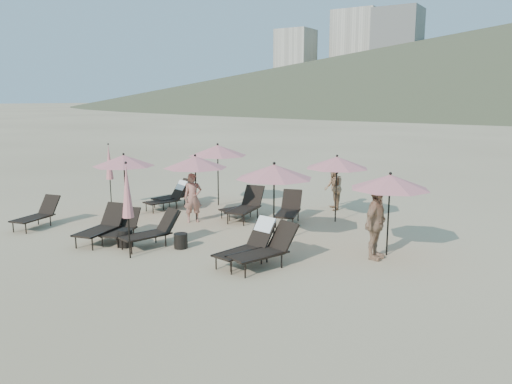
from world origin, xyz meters
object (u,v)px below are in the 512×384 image
Objects in this scene: umbrella_open_1 at (195,162)px; side_table_0 at (125,238)px; lounger_8 at (241,206)px; umbrella_open_4 at (337,163)px; lounger_4 at (249,243)px; umbrella_open_0 at (124,161)px; lounger_3 at (152,231)px; umbrella_closed_1 at (109,163)px; lounger_6 at (169,196)px; umbrella_closed_0 at (127,192)px; umbrella_open_2 at (274,172)px; lounger_1 at (102,226)px; lounger_0 at (38,214)px; lounger_10 at (289,209)px; side_table_1 at (181,241)px; lounger_9 at (246,205)px; beachgoer_c at (376,223)px; lounger_5 at (266,248)px; umbrella_open_3 at (218,150)px; beachgoer_b at (334,188)px; umbrella_open_5 at (390,182)px; lounger_2 at (122,227)px.

side_table_0 is (0.14, -3.31, -1.77)m from umbrella_open_1.
lounger_8 is 0.69× the size of umbrella_open_4.
umbrella_open_0 reaches higher than lounger_4.
umbrella_open_1 is 1.01× the size of umbrella_open_4.
lounger_3 is 6.18m from umbrella_closed_1.
lounger_4 is at bearing 9.96° from side_table_0.
lounger_6 is 5.96m from umbrella_closed_0.
umbrella_open_2 reaches higher than lounger_3.
lounger_6 reaches higher than lounger_1.
lounger_10 reaches higher than lounger_0.
side_table_1 is at bearing -170.69° from lounger_4.
lounger_9 is 2.29m from umbrella_open_1.
lounger_1 is 7.67m from beachgoer_c.
umbrella_open_4 is at bearing 38.63° from lounger_1.
side_table_0 is at bearing -112.87° from lounger_9.
lounger_5 is 1.04× the size of lounger_10.
side_table_0 is (-4.23, -0.60, -0.24)m from lounger_5.
umbrella_open_3 is (-0.17, 5.82, 1.66)m from lounger_1.
beachgoer_b is (1.57, 6.76, 0.63)m from side_table_1.
beachgoer_c reaches higher than side_table_0.
umbrella_open_1 is 4.67m from umbrella_open_4.
umbrella_open_0 is (-6.80, 1.86, 1.51)m from lounger_5.
umbrella_open_5 is (2.71, 2.49, 1.45)m from lounger_4.
lounger_1 is 1.15× the size of lounger_2.
umbrella_closed_0 is (4.85, -0.67, 1.32)m from lounger_0.
lounger_1 is 1.61m from lounger_3.
umbrella_open_2 reaches higher than side_table_1.
lounger_10 is 0.81× the size of umbrella_open_1.
umbrella_open_3 is at bearing 142.93° from umbrella_open_2.
lounger_0 is at bearing -116.37° from umbrella_open_3.
umbrella_open_3 is at bearing 70.45° from lounger_6.
lounger_9 is 0.82× the size of umbrella_open_2.
lounger_4 is at bearing -14.99° from lounger_2.
umbrella_open_0 is 4.64× the size of side_table_0.
umbrella_open_0 is 0.89× the size of umbrella_closed_0.
umbrella_open_0 is at bearing -127.27° from lounger_8.
umbrella_open_4 is at bearing 15.19° from umbrella_closed_1.
umbrella_open_3 reaches higher than lounger_2.
lounger_2 is 0.84× the size of lounger_9.
umbrella_open_4 reaches higher than side_table_1.
lounger_9 is at bearing 49.95° from lounger_2.
lounger_10 is 3.82× the size of side_table_0.
umbrella_open_1 is at bearing 88.50° from beachgoer_c.
lounger_2 is 0.93× the size of lounger_6.
lounger_2 is at bearing -158.26° from umbrella_open_5.
umbrella_closed_0 reaches higher than umbrella_open_0.
umbrella_open_5 reaches higher than lounger_1.
beachgoer_b reaches higher than lounger_4.
lounger_10 is (6.51, 4.86, 0.03)m from lounger_0.
umbrella_closed_1 is 4.95× the size of side_table_0.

